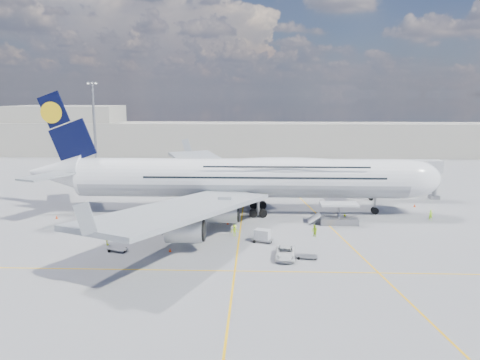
{
  "coord_description": "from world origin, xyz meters",
  "views": [
    {
      "loc": [
        2.77,
        -76.54,
        22.2
      ],
      "look_at": [
        -0.38,
        8.0,
        6.7
      ],
      "focal_mm": 35.0,
      "sensor_mm": 36.0,
      "label": 1
    }
  ],
  "objects_px": {
    "dolly_back": "(154,221)",
    "cone_nose": "(415,205)",
    "dolly_row_c": "(187,228)",
    "dolly_nose_near": "(262,235)",
    "cone_wing_left_inner": "(206,202)",
    "light_mast": "(95,129)",
    "crew_loader": "(315,231)",
    "service_van": "(285,253)",
    "cone_wing_left_outer": "(190,192)",
    "cone_wing_right_inner": "(228,223)",
    "cone_wing_right_outer": "(170,250)",
    "crew_wing": "(107,240)",
    "airliner": "(244,177)",
    "crew_nose": "(431,215)",
    "catering_truck_outer": "(184,180)",
    "crew_van": "(345,218)",
    "dolly_nose_far": "(307,256)",
    "baggage_tug": "(162,225)",
    "catering_truck_inner": "(210,188)",
    "crew_tug": "(235,231)",
    "dolly_row_b": "(118,249)",
    "cargo_loader": "(338,217)",
    "jet_bridge": "(387,169)",
    "dolly_row_a": "(135,226)",
    "cone_tail": "(57,217)"
  },
  "relations": [
    {
      "from": "cone_wing_left_inner",
      "to": "cone_wing_right_outer",
      "type": "height_order",
      "value": "cone_wing_left_inner"
    },
    {
      "from": "service_van",
      "to": "cone_wing_left_inner",
      "type": "distance_m",
      "value": 35.44
    },
    {
      "from": "baggage_tug",
      "to": "cone_wing_left_inner",
      "type": "bearing_deg",
      "value": 73.4
    },
    {
      "from": "crew_tug",
      "to": "cargo_loader",
      "type": "bearing_deg",
      "value": 14.56
    },
    {
      "from": "cargo_loader",
      "to": "cone_nose",
      "type": "xyz_separation_m",
      "value": [
        17.56,
        12.95,
        -0.94
      ]
    },
    {
      "from": "catering_truck_inner",
      "to": "cone_wing_left_outer",
      "type": "xyz_separation_m",
      "value": [
        -4.78,
        3.72,
        -1.73
      ]
    },
    {
      "from": "light_mast",
      "to": "crew_loader",
      "type": "distance_m",
      "value": 73.13
    },
    {
      "from": "dolly_row_a",
      "to": "cone_tail",
      "type": "bearing_deg",
      "value": 174.04
    },
    {
      "from": "catering_truck_outer",
      "to": "crew_van",
      "type": "bearing_deg",
      "value": -16.48
    },
    {
      "from": "crew_van",
      "to": "crew_wing",
      "type": "bearing_deg",
      "value": 75.88
    },
    {
      "from": "crew_nose",
      "to": "cone_wing_right_outer",
      "type": "bearing_deg",
      "value": -163.09
    },
    {
      "from": "service_van",
      "to": "cone_wing_left_outer",
      "type": "height_order",
      "value": "service_van"
    },
    {
      "from": "dolly_row_a",
      "to": "cone_nose",
      "type": "distance_m",
      "value": 55.06
    },
    {
      "from": "dolly_row_b",
      "to": "service_van",
      "type": "height_order",
      "value": "service_van"
    },
    {
      "from": "light_mast",
      "to": "dolly_back",
      "type": "relative_size",
      "value": 6.6
    },
    {
      "from": "dolly_row_c",
      "to": "dolly_nose_near",
      "type": "bearing_deg",
      "value": -19.98
    },
    {
      "from": "catering_truck_outer",
      "to": "crew_nose",
      "type": "xyz_separation_m",
      "value": [
        49.02,
        -29.47,
        -0.76
      ]
    },
    {
      "from": "dolly_back",
      "to": "crew_wing",
      "type": "bearing_deg",
      "value": -136.4
    },
    {
      "from": "baggage_tug",
      "to": "catering_truck_inner",
      "type": "relative_size",
      "value": 0.34
    },
    {
      "from": "crew_nose",
      "to": "cone_nose",
      "type": "bearing_deg",
      "value": 80.94
    },
    {
      "from": "dolly_back",
      "to": "cone_nose",
      "type": "relative_size",
      "value": 6.04
    },
    {
      "from": "airliner",
      "to": "crew_nose",
      "type": "height_order",
      "value": "airliner"
    },
    {
      "from": "dolly_nose_far",
      "to": "cone_wing_right_outer",
      "type": "relative_size",
      "value": 5.92
    },
    {
      "from": "dolly_back",
      "to": "service_van",
      "type": "distance_m",
      "value": 27.95
    },
    {
      "from": "catering_truck_outer",
      "to": "service_van",
      "type": "relative_size",
      "value": 1.18
    },
    {
      "from": "cone_nose",
      "to": "dolly_nose_far",
      "type": "bearing_deg",
      "value": -128.76
    },
    {
      "from": "cone_nose",
      "to": "cone_wing_left_outer",
      "type": "distance_m",
      "value": 48.26
    },
    {
      "from": "airliner",
      "to": "catering_truck_inner",
      "type": "xyz_separation_m",
      "value": [
        -7.94,
        13.77,
        -4.87
      ]
    },
    {
      "from": "airliner",
      "to": "dolly_nose_far",
      "type": "distance_m",
      "value": 27.46
    },
    {
      "from": "cone_wing_left_inner",
      "to": "cone_wing_right_inner",
      "type": "bearing_deg",
      "value": -70.52
    },
    {
      "from": "jet_bridge",
      "to": "cone_wing_left_inner",
      "type": "height_order",
      "value": "jet_bridge"
    },
    {
      "from": "dolly_back",
      "to": "dolly_nose_near",
      "type": "xyz_separation_m",
      "value": [
        18.95,
        -10.02,
        0.66
      ]
    },
    {
      "from": "cone_wing_right_inner",
      "to": "cargo_loader",
      "type": "bearing_deg",
      "value": 3.37
    },
    {
      "from": "jet_bridge",
      "to": "baggage_tug",
      "type": "xyz_separation_m",
      "value": [
        -42.94,
        -22.55,
        -6.15
      ]
    },
    {
      "from": "dolly_back",
      "to": "cone_wing_right_inner",
      "type": "distance_m",
      "value": 13.05
    },
    {
      "from": "light_mast",
      "to": "dolly_nose_far",
      "type": "xyz_separation_m",
      "value": [
        49.64,
        -59.96,
        -12.88
      ]
    },
    {
      "from": "light_mast",
      "to": "crew_tug",
      "type": "bearing_deg",
      "value": -51.96
    },
    {
      "from": "dolly_row_c",
      "to": "dolly_nose_near",
      "type": "relative_size",
      "value": 1.04
    },
    {
      "from": "dolly_row_b",
      "to": "cone_wing_right_outer",
      "type": "relative_size",
      "value": 5.96
    },
    {
      "from": "jet_bridge",
      "to": "cone_wing_left_outer",
      "type": "distance_m",
      "value": 43.28
    },
    {
      "from": "catering_truck_inner",
      "to": "catering_truck_outer",
      "type": "height_order",
      "value": "catering_truck_inner"
    },
    {
      "from": "crew_wing",
      "to": "cone_wing_left_outer",
      "type": "distance_m",
      "value": 38.45
    },
    {
      "from": "catering_truck_inner",
      "to": "cone_wing_left_inner",
      "type": "height_order",
      "value": "catering_truck_inner"
    },
    {
      "from": "cone_wing_left_outer",
      "to": "dolly_back",
      "type": "bearing_deg",
      "value": -96.45
    },
    {
      "from": "dolly_row_c",
      "to": "dolly_back",
      "type": "bearing_deg",
      "value": 153.43
    },
    {
      "from": "dolly_back",
      "to": "dolly_nose_near",
      "type": "height_order",
      "value": "dolly_nose_near"
    },
    {
      "from": "dolly_nose_near",
      "to": "cone_wing_left_inner",
      "type": "height_order",
      "value": "dolly_nose_near"
    },
    {
      "from": "catering_truck_outer",
      "to": "crew_tug",
      "type": "relative_size",
      "value": 3.53
    },
    {
      "from": "crew_nose",
      "to": "crew_wing",
      "type": "xyz_separation_m",
      "value": [
        -53.49,
        -16.11,
        -0.08
      ]
    },
    {
      "from": "crew_wing",
      "to": "cone_wing_right_inner",
      "type": "bearing_deg",
      "value": -53.3
    }
  ]
}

